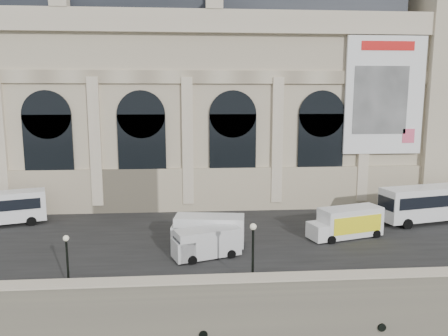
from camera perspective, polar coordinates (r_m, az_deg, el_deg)
The scene contains 10 objects.
quay at distance 63.37m, azimuth -5.47°, elevation -5.26°, with size 160.00×70.00×6.00m, color gray.
street at distance 42.36m, azimuth -6.04°, elevation -8.45°, with size 160.00×24.00×0.06m, color #2D2D2D.
parapet at distance 29.64m, azimuth -6.81°, elevation -15.30°, with size 160.00×1.40×1.21m.
museum at distance 57.65m, azimuth -11.85°, elevation 9.94°, with size 69.00×18.70×29.10m.
bus_right at distance 50.51m, azimuth 26.20°, elevation -3.99°, with size 13.13×5.37×3.79m.
van_b at distance 35.70m, azimuth -2.68°, elevation -9.81°, with size 5.77×3.67×2.41m.
van_c at distance 38.23m, azimuth -2.48°, elevation -8.22°, with size 6.45×3.22×2.75m.
box_truck at distance 42.06m, azimuth 15.71°, elevation -6.91°, with size 7.34×4.07×2.82m.
lamp_left at distance 31.45m, azimuth -19.76°, elevation -11.69°, with size 0.40×0.40×3.92m.
lamp_right at distance 30.47m, azimuth 3.79°, elevation -11.28°, with size 0.45×0.45×4.46m.
Camera 1 is at (1.34, -26.32, 18.96)m, focal length 35.00 mm.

